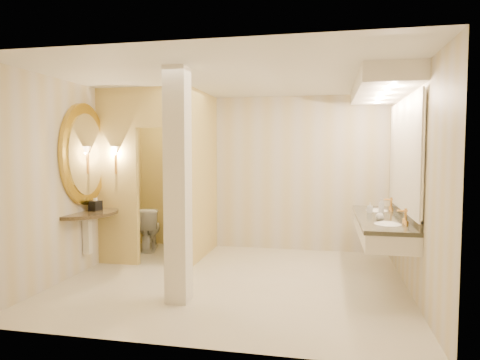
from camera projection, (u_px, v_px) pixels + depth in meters
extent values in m
plane|color=beige|center=(233.00, 281.00, 5.78)|extent=(4.50, 4.50, 0.00)
plane|color=silver|center=(233.00, 78.00, 5.59)|extent=(4.50, 4.50, 0.00)
cube|color=beige|center=(257.00, 173.00, 7.64)|extent=(4.50, 0.02, 2.70)
cube|color=beige|center=(184.00, 197.00, 3.73)|extent=(4.50, 0.02, 2.70)
cube|color=beige|center=(80.00, 179.00, 6.14)|extent=(0.02, 4.00, 2.70)
cube|color=beige|center=(412.00, 184.00, 5.23)|extent=(0.02, 4.00, 2.70)
cube|color=#EDDC7C|center=(202.00, 175.00, 7.07)|extent=(0.10, 1.50, 2.70)
cube|color=#EDDC7C|center=(118.00, 177.00, 6.56)|extent=(0.65, 0.10, 2.70)
cube|color=#EDDC7C|center=(162.00, 107.00, 6.34)|extent=(0.80, 0.10, 0.60)
cube|color=silver|center=(187.00, 195.00, 6.75)|extent=(0.32, 0.77, 2.10)
cylinder|color=#C68E3F|center=(115.00, 164.00, 6.48)|extent=(0.03, 0.03, 0.30)
cone|color=silver|center=(115.00, 151.00, 6.46)|extent=(0.14, 0.14, 0.14)
cube|color=silver|center=(381.00, 227.00, 5.73)|extent=(0.60, 2.19, 0.24)
cube|color=black|center=(382.00, 218.00, 5.72)|extent=(0.64, 2.23, 0.05)
cube|color=black|center=(404.00, 214.00, 5.66)|extent=(0.03, 2.19, 0.10)
ellipsoid|color=white|center=(388.00, 228.00, 5.14)|extent=(0.40, 0.44, 0.15)
cylinder|color=#C68E3F|center=(406.00, 218.00, 5.09)|extent=(0.03, 0.03, 0.22)
ellipsoid|color=white|center=(377.00, 213.00, 6.30)|extent=(0.40, 0.44, 0.15)
cylinder|color=#C68E3F|center=(391.00, 205.00, 6.25)|extent=(0.03, 0.03, 0.22)
cube|color=white|center=(405.00, 155.00, 5.60)|extent=(0.03, 2.19, 1.40)
cube|color=silver|center=(385.00, 87.00, 5.60)|extent=(0.75, 2.39, 0.22)
cylinder|color=black|center=(84.00, 213.00, 6.21)|extent=(1.13, 1.13, 0.05)
cube|color=silver|center=(87.00, 233.00, 6.22)|extent=(0.10, 0.10, 0.60)
cylinder|color=gold|center=(84.00, 154.00, 6.15)|extent=(0.07, 1.13, 1.13)
cylinder|color=white|center=(87.00, 154.00, 6.14)|extent=(0.02, 0.90, 0.90)
cube|color=silver|center=(178.00, 186.00, 4.90)|extent=(0.26, 0.26, 2.70)
cube|color=black|center=(95.00, 206.00, 6.26)|extent=(0.18, 0.18, 0.15)
imported|color=white|center=(148.00, 228.00, 7.54)|extent=(0.60, 0.83, 0.76)
imported|color=beige|center=(370.00, 208.00, 6.06)|extent=(0.09, 0.09, 0.15)
imported|color=silver|center=(380.00, 215.00, 5.42)|extent=(0.13, 0.13, 0.13)
imported|color=#C6B28C|center=(381.00, 206.00, 6.00)|extent=(0.11, 0.11, 0.21)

